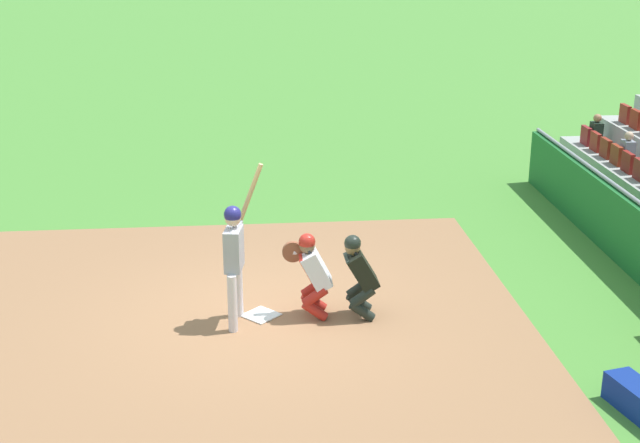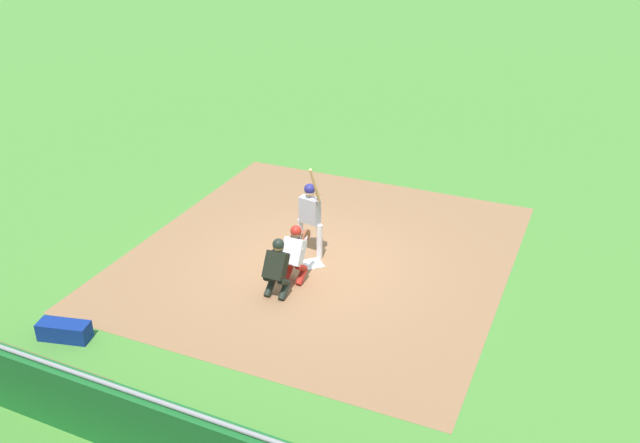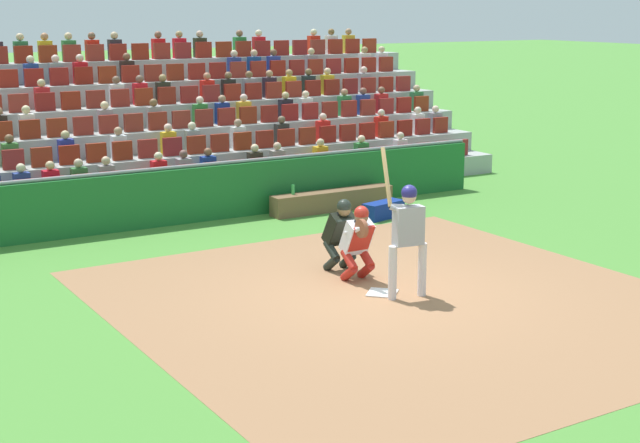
{
  "view_description": "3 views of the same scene",
  "coord_description": "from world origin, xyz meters",
  "px_view_note": "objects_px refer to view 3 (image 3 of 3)",
  "views": [
    {
      "loc": [
        -11.5,
        0.02,
        5.39
      ],
      "look_at": [
        0.54,
        -0.9,
        1.23
      ],
      "focal_mm": 49.07,
      "sensor_mm": 36.0,
      "label": 1
    },
    {
      "loc": [
        5.54,
        -11.73,
        7.62
      ],
      "look_at": [
        0.22,
        -0.05,
        1.12
      ],
      "focal_mm": 38.47,
      "sensor_mm": 36.0,
      "label": 2
    },
    {
      "loc": [
        7.81,
        11.28,
        4.33
      ],
      "look_at": [
        0.42,
        -1.17,
        0.96
      ],
      "focal_mm": 52.18,
      "sensor_mm": 36.0,
      "label": 3
    }
  ],
  "objects_px": {
    "batter_at_plate": "(407,228)",
    "dugout_bench": "(333,201)",
    "catcher_crouching": "(358,239)",
    "water_bottle_on_bench": "(293,190)",
    "equipment_duffel_bag": "(383,210)",
    "home_plate_umpire": "(341,231)",
    "home_plate_marker": "(382,293)"
  },
  "relations": [
    {
      "from": "home_plate_umpire",
      "to": "batter_at_plate",
      "type": "bearing_deg",
      "value": 92.86
    },
    {
      "from": "water_bottle_on_bench",
      "to": "dugout_bench",
      "type": "bearing_deg",
      "value": 175.76
    },
    {
      "from": "batter_at_plate",
      "to": "dugout_bench",
      "type": "height_order",
      "value": "batter_at_plate"
    },
    {
      "from": "home_plate_marker",
      "to": "home_plate_umpire",
      "type": "distance_m",
      "value": 1.56
    },
    {
      "from": "batter_at_plate",
      "to": "home_plate_marker",
      "type": "bearing_deg",
      "value": -59.53
    },
    {
      "from": "home_plate_marker",
      "to": "dugout_bench",
      "type": "height_order",
      "value": "dugout_bench"
    },
    {
      "from": "home_plate_marker",
      "to": "water_bottle_on_bench",
      "type": "bearing_deg",
      "value": -105.27
    },
    {
      "from": "catcher_crouching",
      "to": "dugout_bench",
      "type": "bearing_deg",
      "value": -117.02
    },
    {
      "from": "home_plate_marker",
      "to": "equipment_duffel_bag",
      "type": "bearing_deg",
      "value": -124.65
    },
    {
      "from": "batter_at_plate",
      "to": "equipment_duffel_bag",
      "type": "relative_size",
      "value": 2.4
    },
    {
      "from": "water_bottle_on_bench",
      "to": "equipment_duffel_bag",
      "type": "distance_m",
      "value": 1.95
    },
    {
      "from": "home_plate_marker",
      "to": "catcher_crouching",
      "type": "bearing_deg",
      "value": -92.48
    },
    {
      "from": "dugout_bench",
      "to": "water_bottle_on_bench",
      "type": "bearing_deg",
      "value": -4.24
    },
    {
      "from": "dugout_bench",
      "to": "equipment_duffel_bag",
      "type": "bearing_deg",
      "value": 114.6
    },
    {
      "from": "batter_at_plate",
      "to": "catcher_crouching",
      "type": "distance_m",
      "value": 1.16
    },
    {
      "from": "batter_at_plate",
      "to": "water_bottle_on_bench",
      "type": "xyz_separation_m",
      "value": [
        -1.32,
        -5.9,
        -0.54
      ]
    },
    {
      "from": "home_plate_marker",
      "to": "catcher_crouching",
      "type": "height_order",
      "value": "catcher_crouching"
    },
    {
      "from": "water_bottle_on_bench",
      "to": "batter_at_plate",
      "type": "bearing_deg",
      "value": 77.42
    },
    {
      "from": "home_plate_marker",
      "to": "batter_at_plate",
      "type": "xyz_separation_m",
      "value": [
        -0.2,
        0.34,
        1.07
      ]
    },
    {
      "from": "dugout_bench",
      "to": "equipment_duffel_bag",
      "type": "relative_size",
      "value": 3.03
    },
    {
      "from": "batter_at_plate",
      "to": "water_bottle_on_bench",
      "type": "height_order",
      "value": "batter_at_plate"
    },
    {
      "from": "batter_at_plate",
      "to": "catcher_crouching",
      "type": "xyz_separation_m",
      "value": [
        0.17,
        -1.08,
        -0.38
      ]
    },
    {
      "from": "catcher_crouching",
      "to": "water_bottle_on_bench",
      "type": "xyz_separation_m",
      "value": [
        -1.49,
        -4.82,
        -0.17
      ]
    },
    {
      "from": "water_bottle_on_bench",
      "to": "equipment_duffel_bag",
      "type": "relative_size",
      "value": 0.22
    },
    {
      "from": "dugout_bench",
      "to": "catcher_crouching",
      "type": "bearing_deg",
      "value": 62.98
    },
    {
      "from": "home_plate_marker",
      "to": "catcher_crouching",
      "type": "distance_m",
      "value": 1.01
    },
    {
      "from": "home_plate_umpire",
      "to": "equipment_duffel_bag",
      "type": "bearing_deg",
      "value": -134.53
    },
    {
      "from": "water_bottle_on_bench",
      "to": "equipment_duffel_bag",
      "type": "xyz_separation_m",
      "value": [
        -1.47,
        1.23,
        -0.37
      ]
    },
    {
      "from": "home_plate_umpire",
      "to": "catcher_crouching",
      "type": "bearing_deg",
      "value": 82.96
    },
    {
      "from": "catcher_crouching",
      "to": "water_bottle_on_bench",
      "type": "distance_m",
      "value": 5.05
    },
    {
      "from": "catcher_crouching",
      "to": "dugout_bench",
      "type": "xyz_separation_m",
      "value": [
        -2.42,
        -4.75,
        -0.49
      ]
    },
    {
      "from": "home_plate_umpire",
      "to": "dugout_bench",
      "type": "distance_m",
      "value": 4.73
    }
  ]
}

